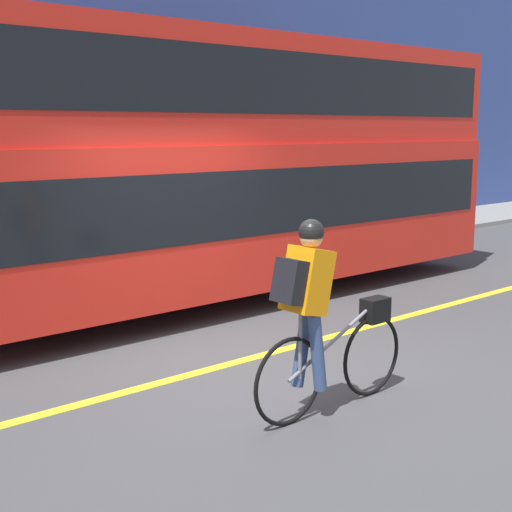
# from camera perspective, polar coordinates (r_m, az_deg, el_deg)

# --- Properties ---
(ground_plane) EXTENTS (80.00, 80.00, 0.00)m
(ground_plane) POSITION_cam_1_polar(r_m,az_deg,el_deg) (7.44, -0.15, -8.91)
(ground_plane) COLOR #424244
(road_center_line) EXTENTS (50.00, 0.14, 0.01)m
(road_center_line) POSITION_cam_1_polar(r_m,az_deg,el_deg) (7.62, -1.36, -8.42)
(road_center_line) COLOR yellow
(road_center_line) RESTS_ON ground_plane
(sidewalk_curb) EXTENTS (60.00, 2.37, 0.10)m
(sidewalk_curb) POSITION_cam_1_polar(r_m,az_deg,el_deg) (12.04, -17.41, -1.70)
(sidewalk_curb) COLOR gray
(sidewalk_curb) RESTS_ON ground_plane
(bus) EXTENTS (9.04, 2.62, 3.65)m
(bus) POSITION_cam_1_polar(r_m,az_deg,el_deg) (10.31, -2.73, 7.96)
(bus) COLOR black
(bus) RESTS_ON ground_plane
(cyclist_on_bike) EXTENTS (1.80, 0.32, 1.71)m
(cyclist_on_bike) POSITION_cam_1_polar(r_m,az_deg,el_deg) (6.04, 5.05, -4.48)
(cyclist_on_bike) COLOR black
(cyclist_on_bike) RESTS_ON ground_plane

